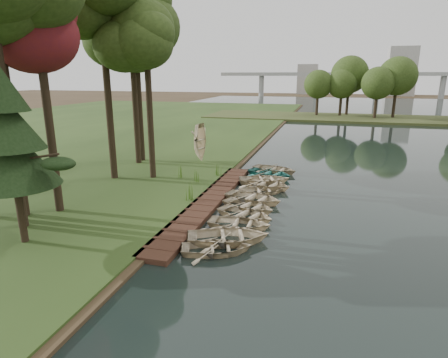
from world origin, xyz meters
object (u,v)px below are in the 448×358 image
(rowboat_1, at_px, (228,235))
(rowboat_2, at_px, (239,222))
(rowboat_0, at_px, (217,246))
(pine_tree, at_px, (10,139))
(boardwalk, at_px, (209,202))
(stored_rowboat, at_px, (201,157))

(rowboat_1, xyz_separation_m, rowboat_2, (0.09, 1.82, -0.06))
(rowboat_0, distance_m, rowboat_1, 1.18)
(rowboat_0, relative_size, pine_tree, 0.41)
(boardwalk, relative_size, rowboat_0, 5.08)
(rowboat_0, relative_size, rowboat_1, 0.82)
(boardwalk, relative_size, pine_tree, 2.06)
(boardwalk, bearing_deg, stored_rowboat, 111.67)
(stored_rowboat, xyz_separation_m, pine_tree, (-2.32, -17.75, 4.35))
(rowboat_0, xyz_separation_m, pine_tree, (-8.61, -1.72, 4.62))
(rowboat_1, relative_size, rowboat_2, 1.19)
(boardwalk, relative_size, rowboat_1, 4.18)
(rowboat_2, relative_size, pine_tree, 0.42)
(boardwalk, height_order, stored_rowboat, stored_rowboat)
(rowboat_0, height_order, pine_tree, pine_tree)
(stored_rowboat, relative_size, pine_tree, 0.43)
(rowboat_0, distance_m, stored_rowboat, 17.22)
(rowboat_2, xyz_separation_m, stored_rowboat, (-6.59, 13.04, 0.26))
(rowboat_2, height_order, stored_rowboat, stored_rowboat)
(rowboat_0, bearing_deg, boardwalk, 1.16)
(pine_tree, bearing_deg, rowboat_1, 18.09)
(rowboat_1, bearing_deg, pine_tree, 88.86)
(rowboat_2, bearing_deg, pine_tree, 117.32)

